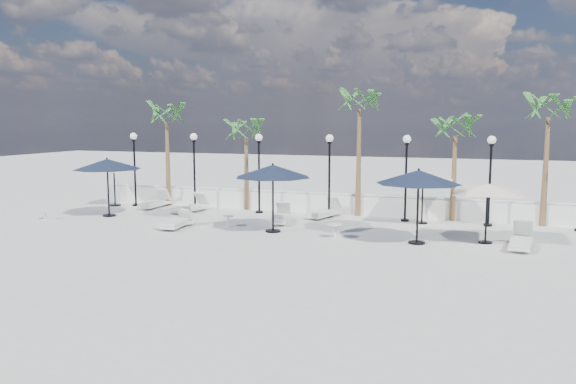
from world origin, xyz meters
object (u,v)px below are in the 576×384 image
(lounger_0, at_px, (155,203))
(lounger_1, at_px, (175,223))
(lounger_2, at_px, (191,207))
(lounger_4, at_px, (281,217))
(parasol_navy_mid, at_px, (273,171))
(parasol_cream_small, at_px, (114,167))
(lounger_5, at_px, (325,212))
(lounger_3, at_px, (177,221))
(parasol_cream_sq_a, at_px, (423,173))
(lounger_6, at_px, (521,241))
(parasol_navy_left, at_px, (107,165))
(parasol_navy_right, at_px, (419,177))
(parasol_cream_sq_b, at_px, (488,184))

(lounger_0, height_order, lounger_1, lounger_0)
(lounger_2, xyz_separation_m, lounger_4, (5.15, -1.27, -0.01))
(lounger_0, height_order, lounger_2, lounger_0)
(parasol_navy_mid, bearing_deg, lounger_0, 154.02)
(lounger_2, bearing_deg, lounger_4, -0.79)
(parasol_cream_small, bearing_deg, lounger_5, 0.11)
(lounger_4, bearing_deg, lounger_2, 154.90)
(lounger_3, height_order, parasol_cream_sq_a, parasol_cream_sq_a)
(lounger_6, height_order, parasol_cream_sq_a, parasol_cream_sq_a)
(lounger_4, relative_size, lounger_5, 0.94)
(lounger_0, height_order, lounger_3, lounger_0)
(lounger_1, height_order, parasol_navy_mid, parasol_navy_mid)
(parasol_navy_mid, bearing_deg, parasol_cream_small, 159.59)
(lounger_4, distance_m, parasol_navy_left, 8.58)
(lounger_2, bearing_deg, parasol_navy_left, -130.81)
(lounger_3, bearing_deg, lounger_5, 33.43)
(lounger_0, relative_size, lounger_2, 0.97)
(lounger_3, height_order, parasol_navy_mid, parasol_navy_mid)
(lounger_2, xyz_separation_m, lounger_3, (1.39, -3.70, -0.01))
(lounger_0, relative_size, parasol_cream_small, 0.91)
(parasol_navy_right, distance_m, parasol_cream_small, 16.62)
(parasol_navy_right, relative_size, parasol_cream_sq_b, 0.66)
(parasol_cream_sq_a, bearing_deg, parasol_navy_mid, -145.03)
(lounger_4, relative_size, parasol_navy_mid, 0.68)
(lounger_1, bearing_deg, lounger_3, 48.46)
(lounger_5, bearing_deg, lounger_1, -121.85)
(lounger_4, distance_m, parasol_cream_sq_a, 6.46)
(lounger_3, distance_m, parasol_cream_sq_b, 12.43)
(parasol_cream_small, bearing_deg, lounger_2, -7.24)
(lounger_4, relative_size, parasol_navy_right, 0.68)
(lounger_2, height_order, lounger_6, lounger_6)
(lounger_0, bearing_deg, parasol_navy_left, -101.11)
(lounger_4, height_order, parasol_navy_left, parasol_navy_left)
(parasol_cream_small, bearing_deg, parasol_cream_sq_b, -10.10)
(lounger_2, distance_m, parasol_navy_left, 4.39)
(lounger_2, bearing_deg, parasol_navy_mid, -17.39)
(parasol_cream_sq_a, bearing_deg, lounger_5, 179.71)
(lounger_3, height_order, lounger_5, lounger_5)
(lounger_1, bearing_deg, parasol_cream_small, 163.06)
(parasol_navy_right, bearing_deg, parasol_navy_mid, 176.75)
(parasol_cream_sq_a, relative_size, parasol_cream_sq_b, 1.03)
(lounger_3, bearing_deg, parasol_cream_small, 138.94)
(lounger_3, height_order, lounger_6, lounger_6)
(lounger_0, xyz_separation_m, lounger_3, (3.82, -4.34, -0.01))
(lounger_6, bearing_deg, parasol_navy_right, -166.68)
(lounger_6, distance_m, parasol_navy_left, 18.04)
(parasol_navy_mid, bearing_deg, lounger_3, -173.50)
(lounger_3, xyz_separation_m, lounger_6, (13.41, 0.53, 0.01))
(lounger_3, bearing_deg, parasol_navy_mid, 0.20)
(lounger_0, relative_size, parasol_navy_right, 0.70)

